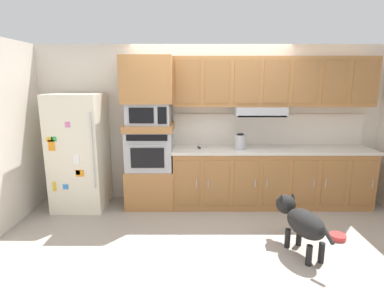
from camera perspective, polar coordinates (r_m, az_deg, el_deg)
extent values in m
plane|color=#9E9389|center=(4.32, 3.88, -15.04)|extent=(9.60, 9.60, 0.00)
cube|color=beige|center=(5.01, 3.20, 3.80)|extent=(6.20, 0.12, 2.50)
cube|color=silver|center=(4.96, -20.58, -1.39)|extent=(0.76, 0.70, 1.76)
cylinder|color=silver|center=(4.49, -18.33, -1.27)|extent=(0.02, 0.02, 1.10)
cube|color=green|center=(4.66, -24.74, 0.83)|extent=(0.07, 0.01, 0.07)
cube|color=gold|center=(4.86, -24.60, -7.30)|extent=(0.05, 0.01, 0.14)
cube|color=#337FDB|center=(4.80, -22.83, -7.44)|extent=(0.08, 0.01, 0.07)
cube|color=orange|center=(4.65, -20.51, -5.19)|extent=(0.12, 0.01, 0.10)
cube|color=orange|center=(4.66, -20.82, -5.05)|extent=(0.06, 0.01, 0.07)
cube|color=gold|center=(4.69, -25.40, 0.76)|extent=(0.09, 0.01, 0.06)
cube|color=pink|center=(4.55, -22.52, 3.36)|extent=(0.07, 0.01, 0.08)
cube|color=orange|center=(4.70, -25.07, -0.25)|extent=(0.09, 0.01, 0.16)
cube|color=white|center=(4.61, -21.10, -2.70)|extent=(0.09, 0.01, 0.15)
cube|color=#A8703D|center=(4.92, -7.87, -7.85)|extent=(0.74, 0.62, 0.60)
cube|color=#A8AAAF|center=(4.75, -8.08, -1.03)|extent=(0.70, 0.58, 0.60)
cube|color=black|center=(4.48, -8.57, -2.63)|extent=(0.49, 0.01, 0.30)
cube|color=black|center=(4.42, -8.69, 1.14)|extent=(0.59, 0.01, 0.09)
cylinder|color=#A8AAAF|center=(4.42, -8.69, -0.26)|extent=(0.56, 0.02, 0.02)
cube|color=#A8703D|center=(4.69, -8.21, 3.14)|extent=(0.74, 0.62, 0.10)
cube|color=#A8AAAF|center=(4.66, -8.28, 5.69)|extent=(0.64, 0.53, 0.32)
cube|color=black|center=(4.40, -9.69, 5.28)|extent=(0.35, 0.01, 0.22)
cube|color=black|center=(4.37, -5.83, 5.33)|extent=(0.13, 0.01, 0.24)
cube|color=#A8703D|center=(4.63, -8.47, 11.84)|extent=(0.74, 0.62, 0.68)
cube|color=#A8703D|center=(4.99, 14.29, -6.15)|extent=(3.05, 0.60, 0.88)
cube|color=#9A6738|center=(4.54, -1.01, -7.36)|extent=(0.37, 0.01, 0.70)
cylinder|color=#BCBCC1|center=(4.52, 0.65, -7.42)|extent=(0.01, 0.01, 0.12)
cube|color=#9A6738|center=(4.55, 4.52, -7.33)|extent=(0.37, 0.01, 0.70)
cylinder|color=#BCBCC1|center=(4.53, 2.87, -7.41)|extent=(0.01, 0.01, 0.12)
cube|color=#9A6738|center=(4.61, 9.96, -7.24)|extent=(0.37, 0.01, 0.70)
cylinder|color=#BCBCC1|center=(4.62, 11.60, -7.26)|extent=(0.01, 0.01, 0.12)
cube|color=#9A6738|center=(4.71, 15.23, -7.09)|extent=(0.37, 0.01, 0.70)
cylinder|color=#BCBCC1|center=(4.66, 13.71, -7.20)|extent=(0.01, 0.01, 0.12)
cube|color=#9A6738|center=(4.84, 20.24, -6.89)|extent=(0.37, 0.01, 0.70)
cylinder|color=#BCBCC1|center=(4.87, 21.75, -6.88)|extent=(0.01, 0.01, 0.12)
cube|color=#9A6738|center=(5.01, 24.94, -6.65)|extent=(0.37, 0.01, 0.70)
cylinder|color=#BCBCC1|center=(4.94, 23.63, -6.78)|extent=(0.01, 0.01, 0.12)
cube|color=#9A6738|center=(5.20, 29.31, -6.40)|extent=(0.37, 0.01, 0.70)
cylinder|color=#BCBCC1|center=(5.26, 30.64, -6.36)|extent=(0.01, 0.01, 0.12)
cube|color=beige|center=(4.87, 14.57, -0.99)|extent=(3.09, 0.64, 0.04)
cube|color=silver|center=(5.09, 13.92, 2.70)|extent=(3.09, 0.02, 0.50)
cube|color=#A8703D|center=(4.88, 14.83, 11.23)|extent=(3.05, 0.34, 0.74)
cube|color=#A8AAAF|center=(4.78, 12.27, 6.06)|extent=(0.76, 0.48, 0.14)
cube|color=black|center=(4.58, 12.82, 5.09)|extent=(0.72, 0.04, 0.02)
cube|color=#9A6738|center=(4.54, -1.03, 11.59)|extent=(0.37, 0.01, 0.63)
cube|color=#9A6738|center=(4.56, 4.56, 11.56)|extent=(0.37, 0.01, 0.63)
cube|color=#9A6738|center=(4.61, 10.06, 11.42)|extent=(0.37, 0.01, 0.63)
cube|color=#9A6738|center=(4.71, 15.38, 11.19)|extent=(0.37, 0.01, 0.63)
cube|color=#9A6738|center=(4.84, 20.44, 10.88)|extent=(0.37, 0.01, 0.63)
cube|color=#9A6738|center=(5.01, 25.19, 10.52)|extent=(0.37, 0.01, 0.63)
cube|color=#9A6738|center=(5.21, 29.59, 10.12)|extent=(0.37, 0.01, 0.63)
cylinder|color=black|center=(4.70, 1.15, -0.63)|extent=(0.05, 0.10, 0.03)
cylinder|color=silver|center=(4.73, 2.44, -0.56)|extent=(0.04, 0.12, 0.01)
cylinder|color=#A8AAAF|center=(4.69, 8.83, 0.39)|extent=(0.17, 0.17, 0.22)
cylinder|color=black|center=(4.67, 8.87, 1.84)|extent=(0.10, 0.10, 0.02)
ellipsoid|color=black|center=(3.74, 20.36, -13.83)|extent=(0.45, 0.61, 0.30)
sphere|color=black|center=(3.98, 17.03, -10.73)|extent=(0.24, 0.24, 0.24)
ellipsoid|color=black|center=(4.07, 16.04, -10.44)|extent=(0.13, 0.15, 0.08)
cone|color=black|center=(3.88, 16.26, -9.59)|extent=(0.07, 0.07, 0.07)
cone|color=black|center=(3.97, 18.22, -9.21)|extent=(0.07, 0.07, 0.07)
cylinder|color=black|center=(3.50, 24.04, -15.47)|extent=(0.09, 0.17, 0.14)
cylinder|color=black|center=(3.94, 17.32, -16.50)|extent=(0.07, 0.07, 0.23)
cylinder|color=black|center=(4.03, 19.27, -15.96)|extent=(0.07, 0.07, 0.23)
cylinder|color=black|center=(3.69, 20.93, -18.91)|extent=(0.07, 0.07, 0.23)
cylinder|color=black|center=(3.78, 22.95, -18.24)|extent=(0.07, 0.07, 0.23)
cylinder|color=red|center=(4.38, 25.50, -15.41)|extent=(0.20, 0.20, 0.06)
cylinder|color=brown|center=(4.38, 25.51, -15.30)|extent=(0.15, 0.15, 0.03)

